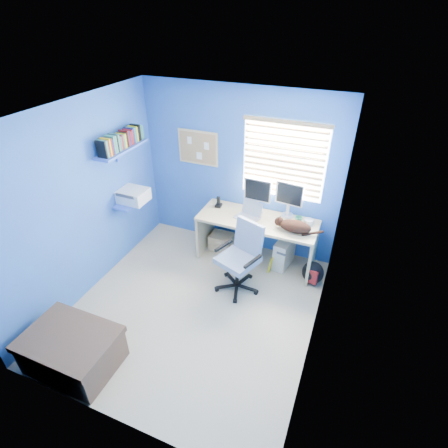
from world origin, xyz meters
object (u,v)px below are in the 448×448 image
at_px(desk, 256,240).
at_px(cat, 295,226).
at_px(laptop, 247,212).
at_px(office_chair, 240,266).
at_px(tower_pc, 284,252).

height_order(desk, cat, cat).
distance_m(laptop, office_chair, 0.79).
bearing_deg(cat, desk, 173.88).
bearing_deg(office_chair, tower_pc, 57.54).
height_order(laptop, office_chair, office_chair).
height_order(cat, tower_pc, cat).
bearing_deg(laptop, office_chair, -61.86).
distance_m(desk, tower_pc, 0.45).
height_order(tower_pc, office_chair, office_chair).
distance_m(cat, office_chair, 0.92).
distance_m(desk, office_chair, 0.65).
xyz_separation_m(cat, office_chair, (-0.59, -0.55, -0.45)).
height_order(laptop, tower_pc, laptop).
distance_m(desk, cat, 0.73).
height_order(desk, office_chair, office_chair).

